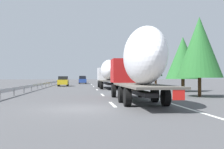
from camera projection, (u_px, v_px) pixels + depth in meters
The scene contains 21 objects.
ground_plane at pixel (83, 85), 54.06m from camera, with size 260.00×260.00×0.00m, color #4C4C4F.
lane_stripe_0 at pixel (113, 104), 16.46m from camera, with size 3.20×0.20×0.01m, color white.
lane_stripe_1 at pixel (102, 95), 25.23m from camera, with size 3.20×0.20×0.01m, color white.
lane_stripe_2 at pixel (97, 90), 35.35m from camera, with size 3.20×0.20×0.01m, color white.
lane_stripe_3 at pixel (93, 86), 47.83m from camera, with size 3.20×0.20×0.01m, color white.
lane_stripe_4 at pixel (92, 85), 58.50m from camera, with size 3.20×0.20×0.01m, color white.
lane_stripe_5 at pixel (91, 84), 63.67m from camera, with size 3.20×0.20×0.01m, color white.
lane_stripe_6 at pixel (90, 83), 74.90m from camera, with size 3.20×0.20×0.01m, color white.
edge_line_right at pixel (109, 84), 59.61m from camera, with size 110.00×0.20×0.01m, color white.
truck_lead at pixel (108, 72), 39.41m from camera, with size 13.44×2.55×4.02m.
truck_trailing at pixel (139, 63), 17.43m from camera, with size 12.66×2.55×4.60m.
car_red_compact at pixel (83, 79), 101.18m from camera, with size 4.64×1.85×1.98m.
car_blue_sedan at pixel (83, 80), 64.99m from camera, with size 4.46×1.81×1.77m.
car_black_suv at pixel (82, 79), 74.05m from camera, with size 4.41×1.92×1.92m.
car_yellow_coupe at pixel (63, 81), 48.71m from camera, with size 4.56×1.76×1.76m.
road_sign at pixel (117, 74), 54.56m from camera, with size 0.10×0.90×3.17m.
tree_0 at pixel (199, 47), 23.00m from camera, with size 3.80×3.80×6.72m.
tree_1 at pixel (183, 58), 31.38m from camera, with size 3.95×3.95×6.26m.
tree_2 at pixel (156, 64), 50.37m from camera, with size 2.47×2.47×6.41m.
tree_3 at pixel (143, 66), 58.50m from camera, with size 3.56×3.56×6.19m.
guardrail_median at pixel (54, 82), 56.42m from camera, with size 94.00×0.10×0.76m.
Camera 1 is at (-14.38, -0.05, 1.66)m, focal length 43.91 mm.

